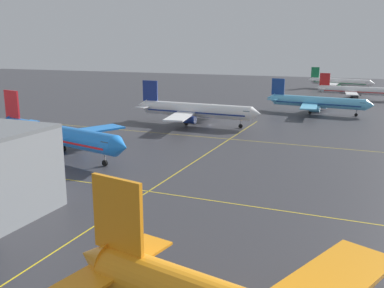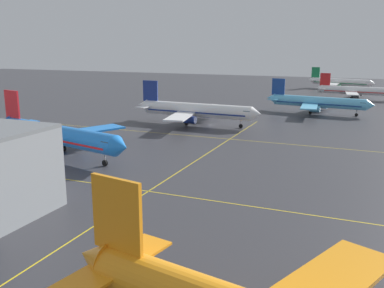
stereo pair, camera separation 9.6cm
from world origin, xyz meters
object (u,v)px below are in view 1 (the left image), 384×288
airliner_second_row (56,135)px  airliner_distant_taxiway (339,82)px  airliner_third_row (195,110)px  airliner_far_left_stand (317,102)px  airliner_far_right_stand (355,91)px

airliner_second_row → airliner_distant_taxiway: size_ratio=1.16×
airliner_third_row → airliner_distant_taxiway: airliner_third_row is taller
airliner_far_left_stand → airliner_far_right_stand: bearing=77.6°
airliner_far_left_stand → airliner_distant_taxiway: bearing=89.4°
airliner_second_row → airliner_far_left_stand: (42.64, 78.05, -0.48)m
airliner_third_row → airliner_distant_taxiway: size_ratio=1.12×
airliner_far_left_stand → airliner_far_right_stand: (10.21, 46.42, -0.20)m
airliner_distant_taxiway → airliner_third_row: bearing=-104.1°
airliner_second_row → airliner_far_left_stand: airliner_second_row is taller
airliner_third_row → airliner_distant_taxiway: bearing=75.9°
airliner_far_left_stand → airliner_distant_taxiway: airliner_far_left_stand is taller
airliner_second_row → airliner_far_left_stand: 88.93m
airliner_second_row → airliner_distant_taxiway: bearing=75.2°
airliner_far_right_stand → airliner_distant_taxiway: (-9.34, 40.59, 0.14)m
airliner_second_row → airliner_far_left_stand: bearing=61.4°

